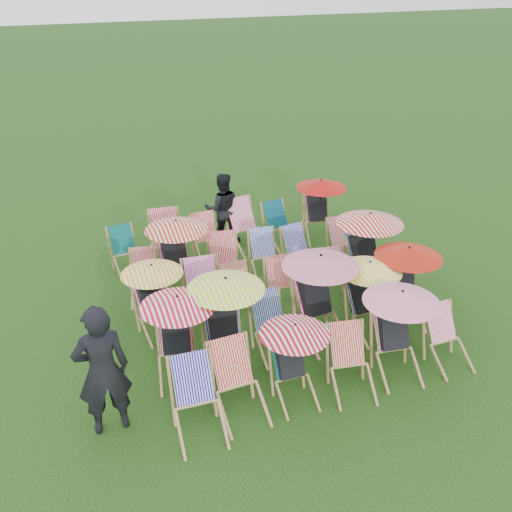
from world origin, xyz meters
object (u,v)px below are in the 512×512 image
object	(u,v)px
deckchair_29	(319,208)
deckchair_5	(449,339)
person_left	(102,371)
deckchair_0	(198,403)
person_rear	(222,209)

from	to	relation	value
deckchair_29	deckchair_5	bearing A→B (deg)	-79.56
deckchair_29	person_left	xyz separation A→B (m)	(-5.09, -4.24, 0.27)
deckchair_0	person_left	bearing A→B (deg)	158.38
deckchair_0	deckchair_5	world-z (taller)	deckchair_0
deckchair_0	deckchair_29	size ratio (longest dim) A/B	0.75
deckchair_0	deckchair_5	xyz separation A→B (m)	(3.91, 0.06, -0.05)
deckchair_0	person_rear	bearing A→B (deg)	71.30
deckchair_0	person_left	xyz separation A→B (m)	(-1.08, 0.47, 0.46)
deckchair_29	person_left	world-z (taller)	person_left
deckchair_0	deckchair_29	world-z (taller)	deckchair_29
person_left	deckchair_0	bearing A→B (deg)	153.52
person_left	person_rear	distance (m)	5.63
deckchair_5	person_left	world-z (taller)	person_left
deckchair_5	person_left	bearing A→B (deg)	174.54
deckchair_5	person_rear	size ratio (longest dim) A/B	0.55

